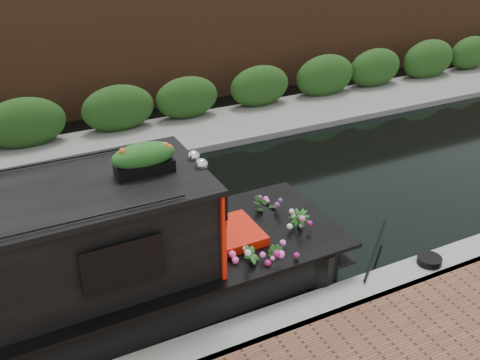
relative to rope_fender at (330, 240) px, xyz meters
name	(u,v)px	position (x,y,z in m)	size (l,w,h in m)	color
ground	(185,227)	(-2.11, 1.90, -0.20)	(80.00, 80.00, 0.00)	black
near_bank_coping	(265,336)	(-2.11, -1.40, -0.20)	(40.00, 0.60, 0.50)	gray
far_bank_path	(127,147)	(-2.11, 6.10, -0.20)	(40.00, 2.40, 0.34)	slate
far_hedge	(118,135)	(-2.11, 7.00, -0.20)	(40.00, 1.10, 2.80)	#1E4115
far_brick_wall	(100,110)	(-2.11, 9.10, -0.20)	(40.00, 1.00, 8.00)	#55311C
rope_fender	(330,240)	(0.00, 0.00, 0.00)	(0.40, 0.40, 0.39)	brown
coiled_mooring_rope	(429,260)	(1.07, -1.37, 0.11)	(0.41, 0.41, 0.12)	black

